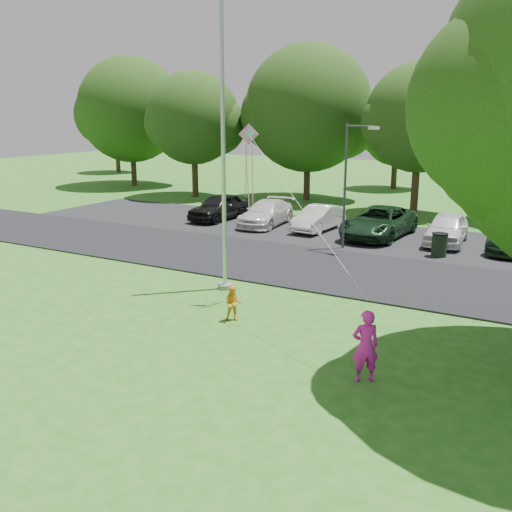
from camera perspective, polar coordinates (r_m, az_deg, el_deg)
The scene contains 11 objects.
ground at distance 14.05m, azimuth -1.92°, elevation -10.71°, with size 120.00×120.00×0.00m, color #28691B.
park_road at distance 21.77m, azimuth 10.44°, elevation -1.74°, with size 60.00×6.00×0.06m, color black.
parking_strip at distance 27.83m, azimuth 14.84°, elevation 1.50°, with size 42.00×7.00×0.06m, color black.
flagpole at distance 18.92m, azimuth -3.27°, elevation 8.86°, with size 0.50×0.50×10.00m.
street_lamp at distance 24.97m, azimuth 9.35°, elevation 7.99°, with size 1.53×0.48×5.50m.
trash_can at distance 24.92m, azimuth 17.86°, elevation 1.01°, with size 0.66×0.66×1.05m.
tree_row at distance 35.47m, azimuth 21.69°, elevation 12.88°, with size 64.35×11.94×10.88m.
parked_cars at distance 27.56m, azimuth 16.75°, elevation 2.79°, with size 23.34×5.51×1.46m.
woman at distance 13.11m, azimuth 10.89°, elevation -8.83°, with size 0.62×0.40×1.69m, color #E71EAC.
child_yellow at distance 16.58m, azimuth -2.31°, elevation -4.78°, with size 0.51×0.40×1.05m, color #FFA128.
kite at distance 17.32m, azimuth -0.53°, elevation 10.43°, with size 5.35×3.84×3.67m.
Camera 1 is at (6.64, -10.88, 5.91)m, focal length 40.00 mm.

